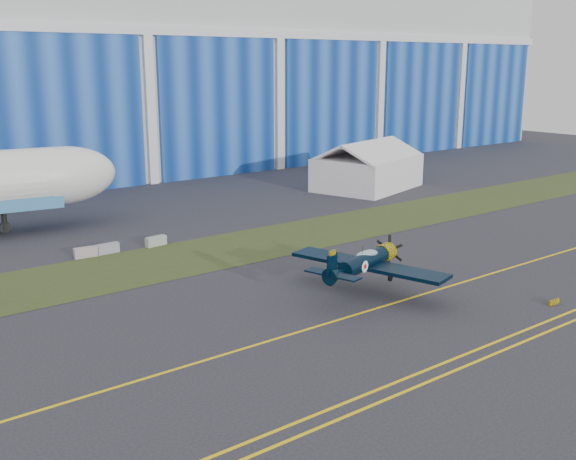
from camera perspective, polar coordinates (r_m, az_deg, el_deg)
ground at (r=44.04m, az=-8.14°, el=-8.03°), size 260.00×260.00×0.00m
grass_median at (r=56.01m, az=-15.26°, el=-3.53°), size 260.00×10.00×0.02m
taxiway_centreline at (r=40.08m, az=-4.54°, el=-10.20°), size 200.00×0.20×0.02m
edge_line_near at (r=33.35m, az=4.77°, el=-15.51°), size 80.00×0.20×0.02m
edge_line_far at (r=33.99m, az=3.60°, el=-14.87°), size 80.00×0.20×0.02m
guard_board_right at (r=50.72m, az=21.60°, el=-5.70°), size 1.20×0.15×0.35m
warbird at (r=48.83m, az=6.46°, el=-2.71°), size 12.97×14.41×3.60m
tent at (r=90.61m, az=6.75°, el=5.53°), size 16.25×13.76×6.46m
tug at (r=86.20m, az=-22.13°, el=2.43°), size 2.48×1.72×1.36m
gse_box at (r=111.60m, az=5.59°, el=5.91°), size 3.02×1.89×1.70m
barrier_a at (r=60.86m, az=-16.76°, el=-1.82°), size 2.05×0.80×0.90m
barrier_b at (r=61.55m, az=-15.01°, el=-1.53°), size 2.02×0.69×0.90m
barrier_c at (r=63.08m, az=-11.12°, el=-0.93°), size 2.06×0.84×0.90m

